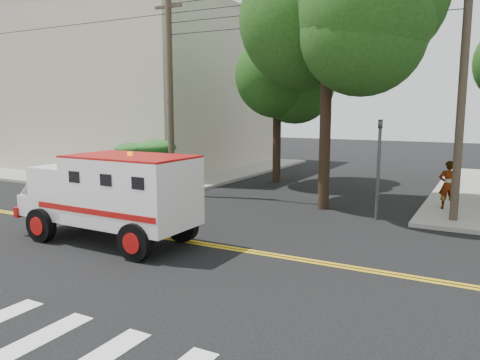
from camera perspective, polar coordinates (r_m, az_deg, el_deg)
The scene contains 12 objects.
ground at distance 14.01m, azimuth -4.42°, elevation -7.80°, with size 100.00×100.00×0.00m, color black.
sidewalk_nw at distance 32.59m, azimuth -11.56°, elevation 1.62°, with size 17.00×17.00×0.15m, color gray.
building_left at distance 34.81m, azimuth -12.78°, elevation 10.39°, with size 16.00×14.00×10.00m, color #BDAE9B.
utility_pole_left at distance 21.57m, azimuth -8.51°, elevation 9.98°, with size 0.28×0.28×9.00m, color #382D23.
utility_pole_right at distance 17.51m, azimuth 25.45°, elevation 9.59°, with size 0.28×0.28×9.00m, color #382D23.
tree_main at distance 18.57m, azimuth 11.75°, elevation 18.51°, with size 6.08×5.70×9.85m.
tree_left at distance 25.19m, azimuth 5.08°, elevation 12.64°, with size 4.48×4.20×7.70m.
traffic_signal at distance 17.32m, azimuth 16.57°, elevation 2.54°, with size 0.15×0.18×3.60m.
accessibility_sign at distance 22.22m, azimuth -9.30°, elevation 1.82°, with size 0.45×0.10×2.02m.
palm_planter at distance 23.31m, azimuth -11.05°, elevation 2.79°, with size 3.52×2.63×2.36m.
armored_truck at distance 14.37m, azimuth -15.31°, elevation -1.49°, with size 5.86×2.45×2.65m.
pedestrian_a at distance 19.56m, azimuth 24.03°, elevation -0.56°, with size 0.68×0.45×1.87m, color gray.
Camera 1 is at (7.31, -11.27, 3.96)m, focal length 35.00 mm.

